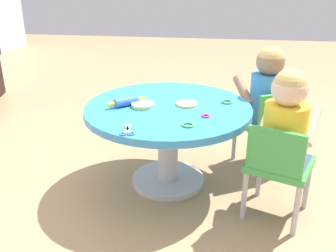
# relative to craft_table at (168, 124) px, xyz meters

# --- Properties ---
(ground_plane) EXTENTS (10.00, 10.00, 0.00)m
(ground_plane) POSITION_rel_craft_table_xyz_m (0.00, 0.00, -0.39)
(ground_plane) COLOR tan
(craft_table) EXTENTS (0.95, 0.95, 0.49)m
(craft_table) POSITION_rel_craft_table_xyz_m (0.00, 0.00, 0.00)
(craft_table) COLOR silver
(craft_table) RESTS_ON ground
(child_chair_left) EXTENTS (0.39, 0.39, 0.54)m
(child_chair_left) POSITION_rel_craft_table_xyz_m (-0.27, -0.59, -0.08)
(child_chair_left) COLOR #B7B7BC
(child_chair_left) RESTS_ON ground
(seated_child_left) EXTENTS (0.42, 0.38, 0.51)m
(seated_child_left) POSITION_rel_craft_table_xyz_m (-0.24, -0.61, 0.15)
(seated_child_left) COLOR #3F4772
(seated_child_left) RESTS_ON ground
(child_chair_right) EXTENTS (0.41, 0.41, 0.54)m
(child_chair_right) POSITION_rel_craft_table_xyz_m (0.27, -0.59, -0.08)
(child_chair_right) COLOR #B7B7BC
(child_chair_right) RESTS_ON ground
(seated_child_right) EXTENTS (0.43, 0.40, 0.51)m
(seated_child_right) POSITION_rel_craft_table_xyz_m (0.31, -0.58, 0.15)
(seated_child_right) COLOR #3F4772
(seated_child_right) RESTS_ON ground
(rolling_pin) EXTENTS (0.16, 0.19, 0.05)m
(rolling_pin) POSITION_rel_craft_table_xyz_m (-0.03, 0.23, 0.13)
(rolling_pin) COLOR #3F72CC
(rolling_pin) RESTS_ON craft_table
(craft_scissors) EXTENTS (0.14, 0.08, 0.01)m
(craft_scissors) POSITION_rel_craft_table_xyz_m (-0.39, 0.14, 0.11)
(craft_scissors) COLOR silver
(craft_scissors) RESTS_ON craft_table
(playdough_blob_0) EXTENTS (0.12, 0.12, 0.01)m
(playdough_blob_0) POSITION_rel_craft_table_xyz_m (0.03, -0.10, 0.12)
(playdough_blob_0) COLOR #F2CC72
(playdough_blob_0) RESTS_ON craft_table
(playdough_blob_1) EXTENTS (0.13, 0.13, 0.02)m
(playdough_blob_1) POSITION_rel_craft_table_xyz_m (-0.03, 0.14, 0.12)
(playdough_blob_1) COLOR #B2E58C
(playdough_blob_1) RESTS_ON craft_table
(cookie_cutter_0) EXTENTS (0.07, 0.07, 0.01)m
(cookie_cutter_0) POSITION_rel_craft_table_xyz_m (0.10, -0.33, 0.11)
(cookie_cutter_0) COLOR #4CB259
(cookie_cutter_0) RESTS_ON craft_table
(cookie_cutter_1) EXTENTS (0.06, 0.06, 0.01)m
(cookie_cutter_1) POSITION_rel_craft_table_xyz_m (-0.27, -0.14, 0.11)
(cookie_cutter_1) COLOR #4CB259
(cookie_cutter_1) RESTS_ON craft_table
(cookie_cutter_2) EXTENTS (0.05, 0.05, 0.01)m
(cookie_cutter_2) POSITION_rel_craft_table_xyz_m (-0.14, -0.22, 0.11)
(cookie_cutter_2) COLOR #D83FA5
(cookie_cutter_2) RESTS_ON craft_table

